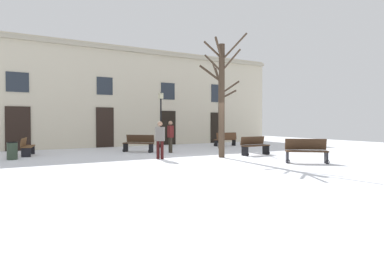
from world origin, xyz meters
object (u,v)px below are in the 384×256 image
at_px(tree_left_of_center, 221,108).
at_px(person_crossing_plaza, 160,138).
at_px(bench_near_center_tree, 255,146).
at_px(tree_near_facade, 221,95).
at_px(litter_bin, 12,151).
at_px(bench_facing_shops, 225,139).
at_px(person_strolling, 170,135).
at_px(bench_back_to_back_left, 306,151).
at_px(streetlamp, 161,113).
at_px(bench_back_to_back_right, 139,143).
at_px(bench_near_lamp, 27,146).

xyz_separation_m(tree_left_of_center, person_crossing_plaza, (-5.71, -3.46, -1.54)).
bearing_deg(person_crossing_plaza, bench_near_center_tree, -150.62).
xyz_separation_m(tree_near_facade, person_crossing_plaza, (-2.71, 0.78, -1.94)).
bearing_deg(litter_bin, bench_facing_shops, 7.44).
xyz_separation_m(bench_near_center_tree, person_strolling, (-3.05, 3.12, 0.47)).
height_order(tree_left_of_center, bench_back_to_back_left, tree_left_of_center).
xyz_separation_m(streetlamp, bench_back_to_back_right, (-2.33, -2.21, -1.67)).
bearing_deg(litter_bin, tree_left_of_center, 2.21).
bearing_deg(litter_bin, streetlamp, 18.26).
xyz_separation_m(litter_bin, bench_back_to_back_right, (5.96, 0.53, 0.09)).
distance_m(streetlamp, bench_back_to_back_right, 3.62).
bearing_deg(bench_back_to_back_left, person_crossing_plaza, 175.71).
xyz_separation_m(tree_near_facade, litter_bin, (-8.30, 3.81, -2.47)).
distance_m(bench_near_lamp, bench_back_to_back_left, 12.76).
relative_size(bench_back_to_back_left, person_crossing_plaza, 0.94).
xyz_separation_m(bench_back_to_back_right, bench_back_to_back_left, (4.08, -7.67, 0.01)).
distance_m(bench_facing_shops, person_strolling, 5.74).
height_order(bench_back_to_back_right, person_crossing_plaza, person_crossing_plaza).
bearing_deg(bench_back_to_back_left, bench_back_to_back_right, 156.43).
xyz_separation_m(bench_near_center_tree, person_crossing_plaza, (-4.74, 0.76, 0.45)).
relative_size(tree_left_of_center, bench_near_lamp, 3.20).
distance_m(streetlamp, person_strolling, 3.76).
bearing_deg(person_crossing_plaza, bench_facing_shops, -107.59).
bearing_deg(bench_back_to_back_right, streetlamp, 93.58).
distance_m(tree_near_facade, bench_back_to_back_right, 5.47).
height_order(streetlamp, bench_near_center_tree, streetlamp).
xyz_separation_m(tree_left_of_center, streetlamp, (-3.00, 2.30, -0.30)).
xyz_separation_m(bench_near_center_tree, bench_back_to_back_left, (-0.28, -3.36, 0.03)).
bearing_deg(bench_back_to_back_left, litter_bin, -177.01).
xyz_separation_m(litter_bin, bench_near_lamp, (0.66, 1.50, 0.06)).
bearing_deg(tree_near_facade, person_crossing_plaza, 163.96).
relative_size(bench_near_center_tree, person_strolling, 0.93).
bearing_deg(bench_near_center_tree, tree_left_of_center, 74.62).
relative_size(tree_left_of_center, person_crossing_plaza, 3.18).
bearing_deg(bench_back_to_back_right, tree_near_facade, -11.60).
relative_size(litter_bin, bench_near_center_tree, 0.49).
bearing_deg(tree_left_of_center, person_crossing_plaza, -148.77).
bearing_deg(bench_back_to_back_left, bench_near_lamp, 175.74).
xyz_separation_m(streetlamp, bench_near_lamp, (-7.63, -1.23, -1.71)).
relative_size(bench_facing_shops, person_strolling, 0.93).
relative_size(streetlamp, person_strolling, 2.08).
distance_m(tree_left_of_center, bench_back_to_back_left, 7.93).
bearing_deg(bench_near_lamp, tree_left_of_center, -84.50).
bearing_deg(bench_back_to_back_right, bench_facing_shops, 59.71).
xyz_separation_m(streetlamp, bench_back_to_back_left, (1.75, -9.88, -1.66)).
relative_size(streetlamp, bench_near_center_tree, 2.25).
relative_size(bench_facing_shops, person_crossing_plaza, 0.95).
height_order(bench_back_to_back_left, person_crossing_plaza, person_crossing_plaza).
bearing_deg(person_strolling, bench_near_center_tree, -130.23).
relative_size(tree_near_facade, bench_back_to_back_left, 3.50).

